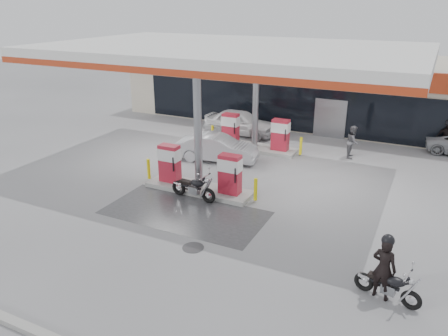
{
  "coord_description": "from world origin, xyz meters",
  "views": [
    {
      "loc": [
        8.19,
        -12.41,
        7.36
      ],
      "look_at": [
        1.14,
        1.99,
        1.2
      ],
      "focal_mm": 35.0,
      "sensor_mm": 36.0,
      "label": 1
    }
  ],
  "objects_px": {
    "parked_car_left": "(227,107)",
    "main_motorcycle": "(389,287)",
    "sedan_white": "(240,122)",
    "attendant": "(353,142)",
    "pump_island_near": "(199,175)",
    "biker_main": "(384,269)",
    "biker_walking": "(446,138)",
    "hatchback_silver": "(217,148)",
    "parked_motorcycle": "(194,188)",
    "pump_island_far": "(255,136)"
  },
  "relations": [
    {
      "from": "biker_main",
      "to": "biker_walking",
      "type": "bearing_deg",
      "value": -80.16
    },
    {
      "from": "pump_island_near",
      "to": "parked_car_left",
      "type": "xyz_separation_m",
      "value": [
        -4.5,
        12.0,
        -0.15
      ]
    },
    {
      "from": "biker_main",
      "to": "hatchback_silver",
      "type": "distance_m",
      "value": 11.51
    },
    {
      "from": "attendant",
      "to": "hatchback_silver",
      "type": "height_order",
      "value": "attendant"
    },
    {
      "from": "parked_motorcycle",
      "to": "biker_walking",
      "type": "xyz_separation_m",
      "value": [
        8.78,
        10.6,
        0.34
      ]
    },
    {
      "from": "parked_motorcycle",
      "to": "pump_island_near",
      "type": "bearing_deg",
      "value": 110.34
    },
    {
      "from": "biker_walking",
      "to": "pump_island_far",
      "type": "bearing_deg",
      "value": -171.04
    },
    {
      "from": "parked_car_left",
      "to": "pump_island_near",
      "type": "bearing_deg",
      "value": -175.21
    },
    {
      "from": "pump_island_near",
      "to": "parked_car_left",
      "type": "distance_m",
      "value": 12.82
    },
    {
      "from": "parked_car_left",
      "to": "main_motorcycle",
      "type": "bearing_deg",
      "value": -158.05
    },
    {
      "from": "main_motorcycle",
      "to": "pump_island_near",
      "type": "bearing_deg",
      "value": 165.67
    },
    {
      "from": "pump_island_near",
      "to": "attendant",
      "type": "xyz_separation_m",
      "value": [
        4.86,
        7.0,
        0.1
      ]
    },
    {
      "from": "hatchback_silver",
      "to": "parked_motorcycle",
      "type": "bearing_deg",
      "value": -174.69
    },
    {
      "from": "hatchback_silver",
      "to": "biker_walking",
      "type": "xyz_separation_m",
      "value": [
        9.98,
        6.2,
        0.16
      ]
    },
    {
      "from": "pump_island_near",
      "to": "biker_main",
      "type": "xyz_separation_m",
      "value": [
        7.69,
        -3.97,
        0.17
      ]
    },
    {
      "from": "biker_main",
      "to": "attendant",
      "type": "xyz_separation_m",
      "value": [
        -2.83,
        10.97,
        -0.07
      ]
    },
    {
      "from": "sedan_white",
      "to": "attendant",
      "type": "height_order",
      "value": "attendant"
    },
    {
      "from": "hatchback_silver",
      "to": "main_motorcycle",
      "type": "bearing_deg",
      "value": -140.58
    },
    {
      "from": "pump_island_near",
      "to": "parked_car_left",
      "type": "relative_size",
      "value": 1.34
    },
    {
      "from": "parked_motorcycle",
      "to": "biker_walking",
      "type": "bearing_deg",
      "value": 55.49
    },
    {
      "from": "parked_motorcycle",
      "to": "pump_island_far",
      "type": "bearing_deg",
      "value": 96.96
    },
    {
      "from": "attendant",
      "to": "parked_car_left",
      "type": "xyz_separation_m",
      "value": [
        -9.36,
        5.0,
        -0.25
      ]
    },
    {
      "from": "hatchback_silver",
      "to": "pump_island_near",
      "type": "bearing_deg",
      "value": -174.68
    },
    {
      "from": "pump_island_near",
      "to": "parked_motorcycle",
      "type": "distance_m",
      "value": 0.86
    },
    {
      "from": "pump_island_far",
      "to": "main_motorcycle",
      "type": "relative_size",
      "value": 2.91
    },
    {
      "from": "pump_island_near",
      "to": "sedan_white",
      "type": "height_order",
      "value": "pump_island_near"
    },
    {
      "from": "sedan_white",
      "to": "biker_walking",
      "type": "bearing_deg",
      "value": -80.7
    },
    {
      "from": "biker_main",
      "to": "parked_car_left",
      "type": "distance_m",
      "value": 20.09
    },
    {
      "from": "parked_car_left",
      "to": "biker_walking",
      "type": "height_order",
      "value": "biker_walking"
    },
    {
      "from": "biker_walking",
      "to": "main_motorcycle",
      "type": "bearing_deg",
      "value": -108.59
    },
    {
      "from": "main_motorcycle",
      "to": "hatchback_silver",
      "type": "xyz_separation_m",
      "value": [
        -8.86,
        7.61,
        0.24
      ]
    },
    {
      "from": "attendant",
      "to": "parked_motorcycle",
      "type": "bearing_deg",
      "value": 145.97
    },
    {
      "from": "biker_walking",
      "to": "parked_car_left",
      "type": "bearing_deg",
      "value": 156.82
    },
    {
      "from": "main_motorcycle",
      "to": "hatchback_silver",
      "type": "height_order",
      "value": "hatchback_silver"
    },
    {
      "from": "parked_motorcycle",
      "to": "parked_car_left",
      "type": "height_order",
      "value": "parked_car_left"
    },
    {
      "from": "main_motorcycle",
      "to": "attendant",
      "type": "height_order",
      "value": "attendant"
    },
    {
      "from": "attendant",
      "to": "biker_walking",
      "type": "relative_size",
      "value": 1.0
    },
    {
      "from": "main_motorcycle",
      "to": "parked_motorcycle",
      "type": "bearing_deg",
      "value": 169.91
    },
    {
      "from": "pump_island_far",
      "to": "biker_walking",
      "type": "bearing_deg",
      "value": 22.89
    },
    {
      "from": "biker_main",
      "to": "parked_motorcycle",
      "type": "height_order",
      "value": "biker_main"
    },
    {
      "from": "parked_motorcycle",
      "to": "parked_car_left",
      "type": "bearing_deg",
      "value": 115.36
    },
    {
      "from": "attendant",
      "to": "biker_main",
      "type": "bearing_deg",
      "value": -168.8
    },
    {
      "from": "biker_main",
      "to": "biker_walking",
      "type": "height_order",
      "value": "biker_main"
    },
    {
      "from": "pump_island_near",
      "to": "attendant",
      "type": "bearing_deg",
      "value": 55.25
    },
    {
      "from": "sedan_white",
      "to": "attendant",
      "type": "relative_size",
      "value": 2.62
    },
    {
      "from": "biker_walking",
      "to": "biker_main",
      "type": "bearing_deg",
      "value": -109.37
    },
    {
      "from": "parked_motorcycle",
      "to": "sedan_white",
      "type": "height_order",
      "value": "sedan_white"
    },
    {
      "from": "parked_motorcycle",
      "to": "parked_car_left",
      "type": "xyz_separation_m",
      "value": [
        -4.72,
        12.8,
        0.09
      ]
    },
    {
      "from": "parked_motorcycle",
      "to": "parked_car_left",
      "type": "relative_size",
      "value": 0.54
    },
    {
      "from": "biker_main",
      "to": "parked_motorcycle",
      "type": "relative_size",
      "value": 0.86
    }
  ]
}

